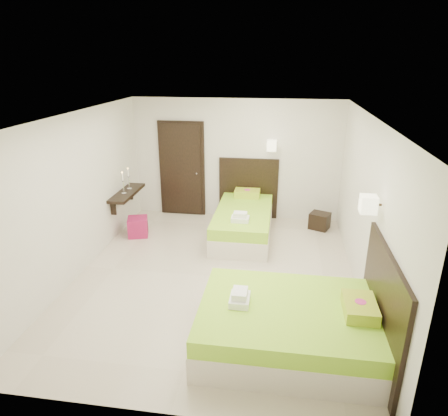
# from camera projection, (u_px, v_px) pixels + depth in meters

# --- Properties ---
(floor) EXTENTS (5.50, 5.50, 0.00)m
(floor) POSITION_uv_depth(u_px,v_px,m) (215.00, 276.00, 6.58)
(floor) COLOR beige
(floor) RESTS_ON ground
(bed_single) EXTENTS (1.30, 2.16, 1.78)m
(bed_single) POSITION_uv_depth(u_px,v_px,m) (244.00, 219.00, 8.05)
(bed_single) COLOR beige
(bed_single) RESTS_ON ground
(bed_double) EXTENTS (2.17, 1.85, 1.79)m
(bed_double) POSITION_uv_depth(u_px,v_px,m) (294.00, 324.00, 4.88)
(bed_double) COLOR beige
(bed_double) RESTS_ON ground
(nightstand) EXTENTS (0.49, 0.46, 0.34)m
(nightstand) POSITION_uv_depth(u_px,v_px,m) (320.00, 221.00, 8.37)
(nightstand) COLOR black
(nightstand) RESTS_ON ground
(ottoman) EXTENTS (0.47, 0.47, 0.38)m
(ottoman) POSITION_uv_depth(u_px,v_px,m) (138.00, 227.00, 8.03)
(ottoman) COLOR maroon
(ottoman) RESTS_ON ground
(door) EXTENTS (1.02, 0.15, 2.14)m
(door) POSITION_uv_depth(u_px,v_px,m) (182.00, 169.00, 8.87)
(door) COLOR black
(door) RESTS_ON ground
(console_shelf) EXTENTS (0.35, 1.20, 0.78)m
(console_shelf) POSITION_uv_depth(u_px,v_px,m) (127.00, 193.00, 8.05)
(console_shelf) COLOR black
(console_shelf) RESTS_ON ground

